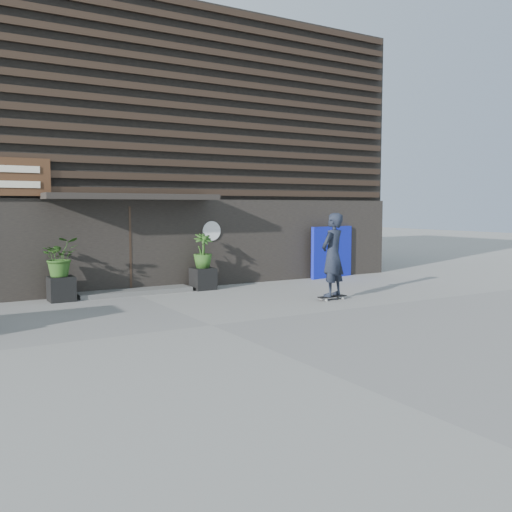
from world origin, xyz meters
TOP-DOWN VIEW (x-y plane):
  - ground at (0.00, 0.00)m, footprint 80.00×80.00m
  - entrance_step at (0.00, 4.60)m, footprint 3.00×0.80m
  - planter_pot_left at (-1.90, 4.40)m, footprint 0.60×0.60m
  - bamboo_left at (-1.90, 4.40)m, footprint 0.86×0.75m
  - planter_pot_right at (1.90, 4.40)m, footprint 0.60×0.60m
  - bamboo_right at (1.90, 4.40)m, footprint 0.54×0.54m
  - blue_tarp at (6.65, 4.70)m, footprint 1.76×0.40m
  - building at (-0.00, 9.96)m, footprint 18.00×11.00m
  - skateboarder at (3.88, 1.17)m, footprint 0.87×0.73m

SIDE VIEW (x-z plane):
  - ground at x=0.00m, z-range 0.00..0.00m
  - entrance_step at x=0.00m, z-range 0.00..0.12m
  - planter_pot_left at x=-1.90m, z-range 0.00..0.60m
  - planter_pot_right at x=1.90m, z-range 0.00..0.60m
  - blue_tarp at x=6.65m, z-range 0.00..1.66m
  - bamboo_left at x=-1.90m, z-range 0.60..1.56m
  - bamboo_right at x=1.90m, z-range 0.60..1.56m
  - skateboarder at x=3.88m, z-range 0.04..2.18m
  - building at x=0.00m, z-range -0.01..7.99m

